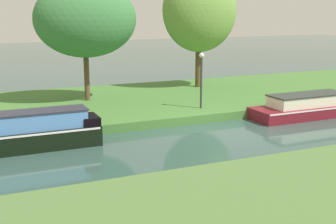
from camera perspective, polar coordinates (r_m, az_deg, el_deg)
ground_plane at (r=19.20m, az=7.25°, el=-2.78°), size 120.00×120.00×0.00m
riverbank_far at (r=25.24m, az=-0.96°, el=1.52°), size 72.00×10.00×0.40m
maroon_barge at (r=22.94m, az=16.56°, el=0.60°), size 5.04×1.81×1.13m
willow_tree_left at (r=23.78m, az=-10.22°, el=11.36°), size 5.25×3.51×6.17m
willow_tree_centre at (r=28.01m, az=4.01°, el=12.55°), size 4.71×3.23×7.15m
lamp_post at (r=21.94m, az=4.20°, el=4.85°), size 0.24×0.24×2.69m
mooring_post_near at (r=19.41m, az=-11.08°, el=-0.65°), size 0.14×0.14×0.58m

